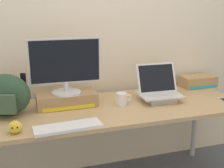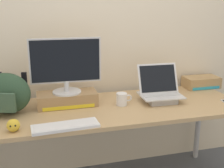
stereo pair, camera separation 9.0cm
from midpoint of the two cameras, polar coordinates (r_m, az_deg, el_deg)
name	(u,v)px [view 1 (the left image)]	position (r m, az deg, el deg)	size (l,w,h in m)	color
back_wall	(96,28)	(2.58, -4.15, 10.77)	(7.00, 0.10, 2.60)	beige
desk	(112,115)	(2.29, -1.13, -5.96)	(2.03, 0.72, 0.75)	tan
toner_box_yellow	(67,100)	(2.29, -9.87, -2.99)	(0.46, 0.21, 0.10)	#9E7A51
desktop_monitor	(65,66)	(2.22, -10.19, 3.52)	(0.53, 0.22, 0.42)	silver
open_laptop	(159,93)	(2.41, 8.06, -1.81)	(0.34, 0.26, 0.29)	#ADADB2
external_keyboard	(68,127)	(1.92, -9.92, -8.19)	(0.44, 0.16, 0.02)	white
messenger_backpack	(6,95)	(2.21, -20.99, -2.00)	(0.39, 0.31, 0.30)	#28422D
coffee_mug	(122,99)	(2.28, 0.78, -2.92)	(0.13, 0.08, 0.10)	silver
plush_toy	(15,127)	(1.93, -19.57, -7.88)	(0.08, 0.08, 0.08)	gold
toner_box_cyan	(198,81)	(2.87, 15.43, 0.54)	(0.32, 0.18, 0.10)	#A88456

